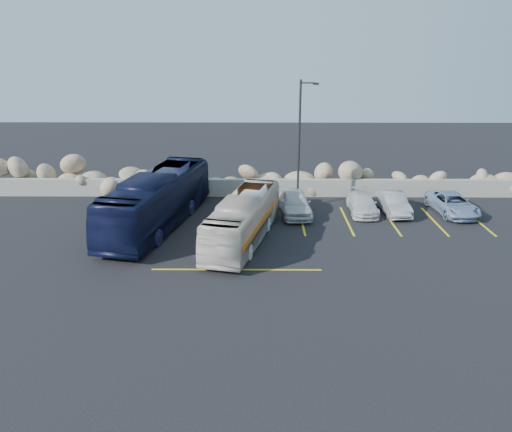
{
  "coord_description": "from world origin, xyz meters",
  "views": [
    {
      "loc": [
        0.1,
        -21.04,
        10.16
      ],
      "look_at": [
        -0.11,
        4.0,
        1.34
      ],
      "focal_mm": 35.0,
      "sensor_mm": 36.0,
      "label": 1
    }
  ],
  "objects_px": {
    "tour_coach": "(157,200)",
    "car_a": "(295,203)",
    "car_c": "(362,203)",
    "car_b": "(393,203)",
    "car_d": "(453,204)",
    "vintage_bus": "(243,219)",
    "lamppost": "(300,141)"
  },
  "relations": [
    {
      "from": "lamppost",
      "to": "car_d",
      "type": "xyz_separation_m",
      "value": [
        9.49,
        -1.05,
        -3.68
      ]
    },
    {
      "from": "car_a",
      "to": "car_b",
      "type": "bearing_deg",
      "value": -1.33
    },
    {
      "from": "car_b",
      "to": "car_d",
      "type": "height_order",
      "value": "car_b"
    },
    {
      "from": "lamppost",
      "to": "vintage_bus",
      "type": "bearing_deg",
      "value": -120.49
    },
    {
      "from": "vintage_bus",
      "to": "tour_coach",
      "type": "distance_m",
      "value": 5.5
    },
    {
      "from": "vintage_bus",
      "to": "car_c",
      "type": "distance_m",
      "value": 8.69
    },
    {
      "from": "car_c",
      "to": "car_a",
      "type": "bearing_deg",
      "value": -173.08
    },
    {
      "from": "car_a",
      "to": "car_b",
      "type": "height_order",
      "value": "car_a"
    },
    {
      "from": "vintage_bus",
      "to": "car_d",
      "type": "bearing_deg",
      "value": 33.35
    },
    {
      "from": "vintage_bus",
      "to": "car_c",
      "type": "xyz_separation_m",
      "value": [
        7.25,
        4.74,
        -0.66
      ]
    },
    {
      "from": "tour_coach",
      "to": "car_a",
      "type": "bearing_deg",
      "value": 26.48
    },
    {
      "from": "lamppost",
      "to": "tour_coach",
      "type": "xyz_separation_m",
      "value": [
        -8.33,
        -3.38,
        -2.74
      ]
    },
    {
      "from": "tour_coach",
      "to": "lamppost",
      "type": "bearing_deg",
      "value": 34.15
    },
    {
      "from": "car_a",
      "to": "car_b",
      "type": "distance_m",
      "value": 6.13
    },
    {
      "from": "tour_coach",
      "to": "car_a",
      "type": "xyz_separation_m",
      "value": [
        8.02,
        2.06,
        -0.81
      ]
    },
    {
      "from": "car_a",
      "to": "car_c",
      "type": "bearing_deg",
      "value": 1.05
    },
    {
      "from": "lamppost",
      "to": "tour_coach",
      "type": "bearing_deg",
      "value": -157.93
    },
    {
      "from": "car_b",
      "to": "vintage_bus",
      "type": "bearing_deg",
      "value": -156.09
    },
    {
      "from": "car_c",
      "to": "car_b",
      "type": "bearing_deg",
      "value": -0.81
    },
    {
      "from": "lamppost",
      "to": "car_d",
      "type": "relative_size",
      "value": 1.8
    },
    {
      "from": "vintage_bus",
      "to": "car_d",
      "type": "distance_m",
      "value": 13.64
    },
    {
      "from": "car_b",
      "to": "car_c",
      "type": "xyz_separation_m",
      "value": [
        -1.89,
        0.08,
        -0.06
      ]
    },
    {
      "from": "lamppost",
      "to": "car_b",
      "type": "bearing_deg",
      "value": -9.77
    },
    {
      "from": "car_c",
      "to": "car_d",
      "type": "xyz_separation_m",
      "value": [
        5.57,
        -0.13,
        0.04
      ]
    },
    {
      "from": "car_a",
      "to": "car_c",
      "type": "relative_size",
      "value": 1.1
    },
    {
      "from": "vintage_bus",
      "to": "tour_coach",
      "type": "bearing_deg",
      "value": 169.09
    },
    {
      "from": "car_a",
      "to": "car_d",
      "type": "distance_m",
      "value": 9.8
    },
    {
      "from": "vintage_bus",
      "to": "car_a",
      "type": "distance_m",
      "value": 5.31
    },
    {
      "from": "tour_coach",
      "to": "vintage_bus",
      "type": "bearing_deg",
      "value": -12.43
    },
    {
      "from": "vintage_bus",
      "to": "car_b",
      "type": "relative_size",
      "value": 2.28
    },
    {
      "from": "tour_coach",
      "to": "car_d",
      "type": "bearing_deg",
      "value": 19.52
    },
    {
      "from": "tour_coach",
      "to": "car_d",
      "type": "xyz_separation_m",
      "value": [
        17.82,
        2.32,
        -0.94
      ]
    }
  ]
}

